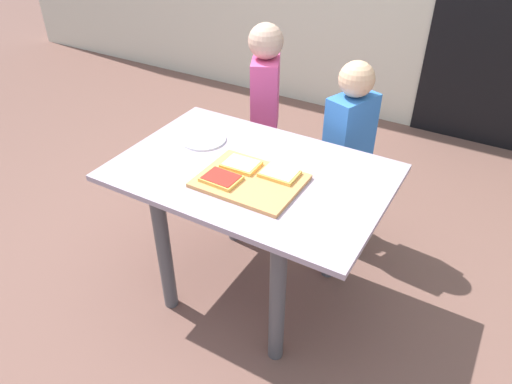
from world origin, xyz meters
TOP-DOWN VIEW (x-y plane):
  - ground_plane at (0.00, 0.00)m, footprint 16.00×16.00m
  - house_door at (0.65, 2.13)m, footprint 0.90×0.02m
  - dining_table at (0.00, 0.00)m, footprint 1.13×0.75m
  - cutting_board at (0.04, -0.08)m, footprint 0.40×0.31m
  - pizza_slice_far_left at (-0.04, -0.02)m, footprint 0.15×0.12m
  - pizza_slice_near_left at (-0.05, -0.15)m, footprint 0.15×0.11m
  - pizza_slice_far_right at (0.13, -0.00)m, footprint 0.15×0.11m
  - plate_white_left at (-0.32, 0.11)m, footprint 0.21×0.21m
  - child_left at (-0.31, 0.67)m, footprint 0.23×0.28m
  - child_right at (0.21, 0.59)m, footprint 0.21×0.27m

SIDE VIEW (x-z plane):
  - ground_plane at x=0.00m, z-range 0.00..0.00m
  - dining_table at x=0.00m, z-range 0.21..0.91m
  - child_right at x=0.21m, z-range 0.08..1.09m
  - child_left at x=-0.31m, z-range 0.09..1.18m
  - plate_white_left at x=-0.32m, z-range 0.69..0.70m
  - cutting_board at x=0.04m, z-range 0.69..0.71m
  - pizza_slice_far_left at x=-0.04m, z-range 0.71..0.73m
  - pizza_slice_near_left at x=-0.05m, z-range 0.71..0.73m
  - pizza_slice_far_right at x=0.13m, z-range 0.71..0.73m
  - house_door at x=0.65m, z-range 0.00..2.00m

